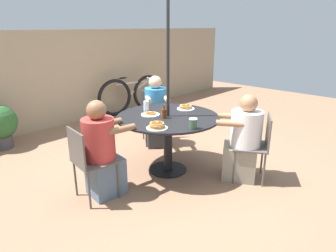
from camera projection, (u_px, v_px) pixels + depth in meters
name	position (u px, v px, depth m)	size (l,w,h in m)	color
ground_plane	(168.00, 170.00, 3.97)	(12.00, 12.00, 0.00)	#8C664C
back_fence	(57.00, 80.00, 5.49)	(10.00, 0.06, 1.75)	tan
patio_table	(168.00, 125.00, 3.77)	(1.28, 1.28, 0.74)	black
umbrella_pole	(168.00, 79.00, 3.58)	(0.04, 0.04, 2.42)	black
patio_chair_north	(88.00, 159.00, 3.15)	(0.45, 0.45, 0.82)	#514C47
diner_north	(102.00, 153.00, 3.25)	(0.55, 0.40, 1.09)	slate
patio_chair_east	(257.00, 143.00, 3.58)	(0.55, 0.55, 0.82)	#514C47
diner_east	(243.00, 142.00, 3.62)	(0.56, 0.61, 1.07)	gray
patio_chair_south	(154.00, 113.00, 4.83)	(0.56, 0.56, 0.82)	#514C47
diner_south	(156.00, 114.00, 4.67)	(0.52, 0.55, 1.10)	#3D3D42
pancake_plate_a	(150.00, 114.00, 3.77)	(0.24, 0.24, 0.04)	white
pancake_plate_b	(157.00, 126.00, 3.27)	(0.24, 0.24, 0.08)	white
pancake_plate_c	(186.00, 107.00, 4.03)	(0.24, 0.24, 0.06)	white
syrup_bottle	(164.00, 113.00, 3.62)	(0.09, 0.06, 0.16)	#602D0F
coffee_cup	(193.00, 124.00, 3.25)	(0.09, 0.09, 0.12)	#33513D
drinking_glass_a	(146.00, 106.00, 3.92)	(0.07, 0.07, 0.13)	silver
bicycle	(132.00, 94.00, 6.48)	(1.62, 0.44, 0.79)	black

